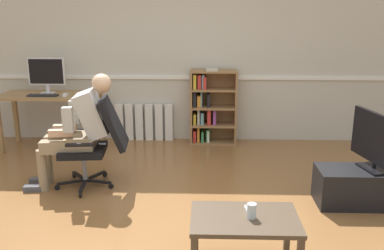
# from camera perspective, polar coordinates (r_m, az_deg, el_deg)

# --- Properties ---
(ground_plane) EXTENTS (18.00, 18.00, 0.00)m
(ground_plane) POSITION_cam_1_polar(r_m,az_deg,el_deg) (3.90, -2.68, -13.35)
(ground_plane) COLOR brown
(back_wall) EXTENTS (12.00, 0.13, 2.70)m
(back_wall) POSITION_cam_1_polar(r_m,az_deg,el_deg) (6.08, -0.87, 10.48)
(back_wall) COLOR beige
(back_wall) RESTS_ON ground_plane
(computer_desk) EXTENTS (1.32, 0.59, 0.76)m
(computer_desk) POSITION_cam_1_polar(r_m,az_deg,el_deg) (6.07, -18.54, 2.95)
(computer_desk) COLOR #9E7547
(computer_desk) RESTS_ON ground_plane
(imac_monitor) EXTENTS (0.50, 0.14, 0.48)m
(imac_monitor) POSITION_cam_1_polar(r_m,az_deg,el_deg) (6.09, -19.03, 6.66)
(imac_monitor) COLOR silver
(imac_monitor) RESTS_ON computer_desk
(keyboard) EXTENTS (0.39, 0.12, 0.02)m
(keyboard) POSITION_cam_1_polar(r_m,az_deg,el_deg) (5.93, -19.45, 3.79)
(keyboard) COLOR black
(keyboard) RESTS_ON computer_desk
(computer_mouse) EXTENTS (0.06, 0.10, 0.03)m
(computer_mouse) POSITION_cam_1_polar(r_m,az_deg,el_deg) (5.85, -16.69, 3.93)
(computer_mouse) COLOR white
(computer_mouse) RESTS_ON computer_desk
(bookshelf) EXTENTS (0.66, 0.29, 1.08)m
(bookshelf) POSITION_cam_1_polar(r_m,az_deg,el_deg) (6.00, 2.40, 2.43)
(bookshelf) COLOR olive
(bookshelf) RESTS_ON ground_plane
(radiator) EXTENTS (0.83, 0.08, 0.53)m
(radiator) POSITION_cam_1_polar(r_m,az_deg,el_deg) (6.23, -6.44, 0.38)
(radiator) COLOR white
(radiator) RESTS_ON ground_plane
(office_chair) EXTENTS (0.79, 0.62, 0.98)m
(office_chair) POSITION_cam_1_polar(r_m,az_deg,el_deg) (4.62, -12.68, -1.96)
(office_chair) COLOR black
(office_chair) RESTS_ON ground_plane
(person_seated) EXTENTS (0.97, 0.41, 1.23)m
(person_seated) POSITION_cam_1_polar(r_m,az_deg,el_deg) (4.62, -15.09, -0.45)
(person_seated) COLOR #937F60
(person_seated) RESTS_ON ground_plane
(tv_stand) EXTENTS (1.07, 0.41, 0.36)m
(tv_stand) POSITION_cam_1_polar(r_m,az_deg,el_deg) (4.56, 23.03, -7.69)
(tv_stand) COLOR black
(tv_stand) RESTS_ON ground_plane
(tv_screen) EXTENTS (0.27, 0.78, 0.55)m
(tv_screen) POSITION_cam_1_polar(r_m,az_deg,el_deg) (4.41, 23.69, -2.03)
(tv_screen) COLOR black
(tv_screen) RESTS_ON tv_stand
(coffee_table) EXTENTS (0.78, 0.51, 0.44)m
(coffee_table) POSITION_cam_1_polar(r_m,az_deg,el_deg) (3.15, 7.10, -13.15)
(coffee_table) COLOR #4C3D2D
(coffee_table) RESTS_ON ground_plane
(drinking_glass) EXTENTS (0.07, 0.07, 0.11)m
(drinking_glass) POSITION_cam_1_polar(r_m,az_deg,el_deg) (3.09, 8.04, -11.38)
(drinking_glass) COLOR silver
(drinking_glass) RESTS_ON coffee_table
(spare_remote) EXTENTS (0.06, 0.15, 0.02)m
(spare_remote) POSITION_cam_1_polar(r_m,az_deg,el_deg) (3.20, 7.64, -11.36)
(spare_remote) COLOR white
(spare_remote) RESTS_ON coffee_table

